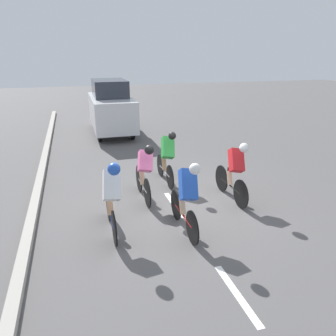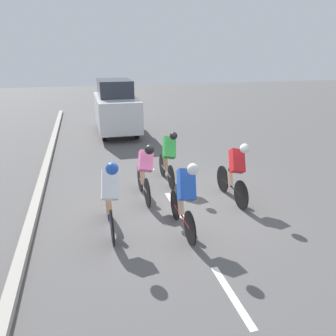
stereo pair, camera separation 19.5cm
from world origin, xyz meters
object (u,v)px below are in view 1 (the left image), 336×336
object	(u,v)px
cyclist_red	(235,170)
cyclist_white	(112,195)
cyclist_green	(167,156)
cyclist_blue	(187,195)
cyclist_pink	(145,170)
support_car	(111,108)

from	to	relation	value
cyclist_red	cyclist_white	size ratio (longest dim) A/B	1.02
cyclist_red	cyclist_green	xyz separation A→B (m)	(1.25, -1.53, -0.00)
cyclist_green	cyclist_blue	bearing A→B (deg)	82.29
cyclist_red	cyclist_pink	size ratio (longest dim) A/B	1.04
cyclist_white	cyclist_pink	size ratio (longest dim) A/B	1.02
cyclist_white	support_car	size ratio (longest dim) A/B	0.42
cyclist_blue	cyclist_red	bearing A→B (deg)	-145.00
cyclist_green	cyclist_pink	bearing A→B (deg)	48.01
cyclist_red	cyclist_pink	distance (m)	2.16
cyclist_green	cyclist_white	size ratio (longest dim) A/B	0.97
cyclist_blue	cyclist_pink	distance (m)	1.81
cyclist_green	support_car	bearing A→B (deg)	-83.55
cyclist_green	cyclist_pink	world-z (taller)	cyclist_green
cyclist_white	support_car	world-z (taller)	support_car
support_car	cyclist_red	bearing A→B (deg)	103.98
support_car	cyclist_green	bearing A→B (deg)	96.45
cyclist_red	cyclist_pink	world-z (taller)	cyclist_red
cyclist_pink	support_car	world-z (taller)	support_car
cyclist_green	cyclist_white	xyz separation A→B (m)	(1.78, 2.30, 0.05)
cyclist_green	cyclist_white	world-z (taller)	cyclist_white
cyclist_red	cyclist_pink	bearing A→B (deg)	-16.60
support_car	cyclist_white	bearing A→B (deg)	83.07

